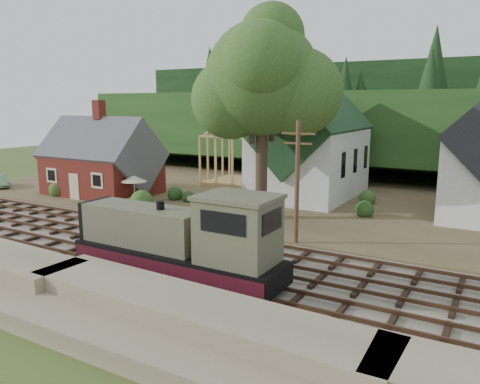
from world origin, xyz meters
The scene contains 15 objects.
ground centered at (0.00, 0.00, 0.00)m, with size 140.00×140.00×0.00m, color #384C1E.
embankment centered at (0.00, -8.50, 0.00)m, with size 64.00×5.00×1.60m, color #7F7259.
railroad_bed centered at (0.00, 0.00, 0.08)m, with size 64.00×11.00×0.16m, color #726B5B.
village_flat centered at (0.00, 18.00, 0.15)m, with size 64.00×26.00×0.30m, color brown.
hillside centered at (0.00, 42.00, 0.00)m, with size 70.00×28.00×8.00m, color #1E3F19.
ridge centered at (0.00, 58.00, 0.00)m, with size 80.00×20.00×12.00m, color black.
depot centered at (-16.00, 11.00, 3.21)m, with size 10.80×7.41×9.00m.
church centered at (2.00, 19.68, 5.18)m, with size 8.40×15.17×13.00m.
timber_frame centered at (-6.00, 22.00, 3.27)m, with size 8.20×6.20×6.99m.
lattice_tower centered at (-6.00, 28.00, 10.03)m, with size 3.20×3.20×12.12m.
big_tree centered at (2.17, 10.08, 10.22)m, with size 10.90×8.40×14.70m.
telegraph_pole_near centered at (7.00, 5.20, 4.25)m, with size 2.20×0.28×8.00m.
locomotive centered at (4.31, -3.00, 2.08)m, with size 11.66×2.92×4.67m.
car_blue centered at (-2.68, 9.12, 0.92)m, with size 1.47×3.64×1.24m, color #557EB6.
patio_set centered at (-9.89, 8.81, 2.43)m, with size 2.25×2.25×2.50m.
Camera 1 is at (18.27, -21.33, 9.04)m, focal length 35.00 mm.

